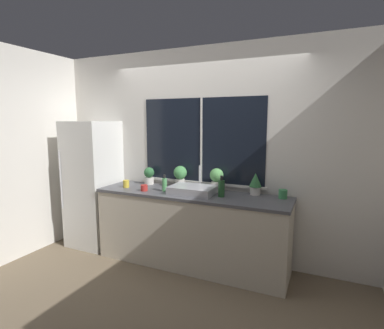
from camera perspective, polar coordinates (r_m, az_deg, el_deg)
ground_plane at (r=3.73m, az=-2.24°, el=-20.19°), size 14.00×14.00×0.00m
wall_back at (r=3.90m, az=2.01°, el=2.05°), size 8.00×0.09×2.70m
wall_left at (r=5.72m, az=-14.90°, el=3.78°), size 0.06×7.00×2.70m
wall_right at (r=4.50m, az=32.72°, el=1.54°), size 0.06×7.00×2.70m
counter at (r=3.78m, az=-0.22°, el=-12.14°), size 2.39×0.62×0.91m
refrigerator at (r=4.53m, az=-18.17°, el=-3.45°), size 0.62×0.67×1.77m
sink at (r=3.61m, az=0.14°, el=-4.82°), size 0.53×0.43×0.31m
potted_plant_far_left at (r=4.16m, az=-8.17°, el=-2.06°), size 0.14×0.14×0.23m
potted_plant_center_left at (r=3.92m, az=-2.26°, el=-2.03°), size 0.17×0.17×0.28m
potted_plant_center_right at (r=3.73m, az=4.70°, el=-2.63°), size 0.17×0.17×0.29m
potted_plant_far_right at (r=3.60m, az=11.98°, el=-3.45°), size 0.15×0.15×0.26m
soap_bottle at (r=3.73m, az=-5.25°, el=-3.78°), size 0.06×0.06×0.21m
bottle_tall at (r=3.46m, az=5.62°, el=-4.48°), size 0.07×0.07×0.25m
mug_yellow at (r=4.03m, az=-12.44°, el=-3.60°), size 0.08×0.08×0.10m
mug_red at (r=3.79m, az=-9.10°, el=-4.42°), size 0.09×0.09×0.08m
mug_green at (r=3.53m, az=16.93°, el=-5.41°), size 0.10×0.10×0.10m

